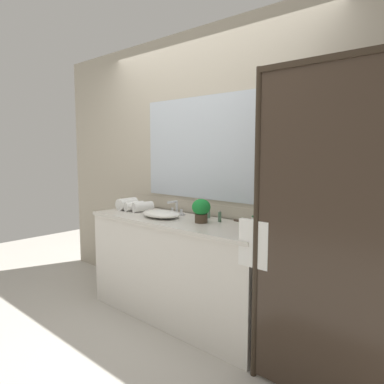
{
  "coord_description": "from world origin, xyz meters",
  "views": [
    {
      "loc": [
        2.17,
        -2.23,
        1.49
      ],
      "look_at": [
        0.15,
        0.0,
        1.15
      ],
      "focal_mm": 33.88,
      "sensor_mm": 36.0,
      "label": 1
    }
  ],
  "objects_px": {
    "sink_basin": "(161,214)",
    "amenity_bottle_body_wash": "(253,222)",
    "rolled_towel_far_edge": "(143,207)",
    "amenity_bottle_shampoo": "(220,216)",
    "amenity_bottle_lotion": "(209,214)",
    "rolled_towel_middle": "(134,206)",
    "faucet": "(176,210)",
    "rolled_towel_near_edge": "(127,204)",
    "potted_plant": "(201,209)"
  },
  "relations": [
    {
      "from": "sink_basin",
      "to": "amenity_bottle_body_wash",
      "type": "distance_m",
      "value": 0.87
    },
    {
      "from": "amenity_bottle_body_wash",
      "to": "rolled_towel_middle",
      "type": "height_order",
      "value": "amenity_bottle_body_wash"
    },
    {
      "from": "faucet",
      "to": "amenity_bottle_body_wash",
      "type": "bearing_deg",
      "value": -0.85
    },
    {
      "from": "amenity_bottle_shampoo",
      "to": "rolled_towel_near_edge",
      "type": "height_order",
      "value": "rolled_towel_near_edge"
    },
    {
      "from": "amenity_bottle_body_wash",
      "to": "amenity_bottle_lotion",
      "type": "bearing_deg",
      "value": 170.46
    },
    {
      "from": "amenity_bottle_body_wash",
      "to": "amenity_bottle_shampoo",
      "type": "bearing_deg",
      "value": 177.74
    },
    {
      "from": "rolled_towel_middle",
      "to": "rolled_towel_near_edge",
      "type": "bearing_deg",
      "value": -178.05
    },
    {
      "from": "amenity_bottle_shampoo",
      "to": "potted_plant",
      "type": "bearing_deg",
      "value": -125.89
    },
    {
      "from": "sink_basin",
      "to": "rolled_towel_near_edge",
      "type": "bearing_deg",
      "value": 173.19
    },
    {
      "from": "sink_basin",
      "to": "amenity_bottle_body_wash",
      "type": "relative_size",
      "value": 4.15
    },
    {
      "from": "amenity_bottle_lotion",
      "to": "rolled_towel_middle",
      "type": "xyz_separation_m",
      "value": [
        -0.81,
        -0.19,
        0.01
      ]
    },
    {
      "from": "amenity_bottle_lotion",
      "to": "potted_plant",
      "type": "bearing_deg",
      "value": -67.14
    },
    {
      "from": "amenity_bottle_lotion",
      "to": "amenity_bottle_shampoo",
      "type": "xyz_separation_m",
      "value": [
        0.18,
        -0.07,
        0.01
      ]
    },
    {
      "from": "potted_plant",
      "to": "amenity_bottle_body_wash",
      "type": "height_order",
      "value": "potted_plant"
    },
    {
      "from": "amenity_bottle_lotion",
      "to": "amenity_bottle_body_wash",
      "type": "distance_m",
      "value": 0.52
    },
    {
      "from": "rolled_towel_middle",
      "to": "potted_plant",
      "type": "bearing_deg",
      "value": -0.81
    },
    {
      "from": "amenity_bottle_body_wash",
      "to": "amenity_bottle_shampoo",
      "type": "xyz_separation_m",
      "value": [
        -0.33,
        0.01,
        0.0
      ]
    },
    {
      "from": "faucet",
      "to": "amenity_bottle_body_wash",
      "type": "xyz_separation_m",
      "value": [
        0.85,
        -0.01,
        0.0
      ]
    },
    {
      "from": "faucet",
      "to": "potted_plant",
      "type": "height_order",
      "value": "potted_plant"
    },
    {
      "from": "faucet",
      "to": "amenity_bottle_shampoo",
      "type": "distance_m",
      "value": 0.51
    },
    {
      "from": "rolled_towel_near_edge",
      "to": "rolled_towel_middle",
      "type": "bearing_deg",
      "value": 1.95
    },
    {
      "from": "faucet",
      "to": "rolled_towel_middle",
      "type": "bearing_deg",
      "value": -166.13
    },
    {
      "from": "potted_plant",
      "to": "rolled_towel_middle",
      "type": "xyz_separation_m",
      "value": [
        -0.89,
        0.01,
        -0.07
      ]
    },
    {
      "from": "sink_basin",
      "to": "amenity_bottle_lotion",
      "type": "bearing_deg",
      "value": 38.05
    },
    {
      "from": "amenity_bottle_lotion",
      "to": "amenity_bottle_shampoo",
      "type": "distance_m",
      "value": 0.19
    },
    {
      "from": "rolled_towel_far_edge",
      "to": "sink_basin",
      "type": "bearing_deg",
      "value": -14.12
    },
    {
      "from": "rolled_towel_far_edge",
      "to": "amenity_bottle_shampoo",
      "type": "bearing_deg",
      "value": 6.47
    },
    {
      "from": "amenity_bottle_body_wash",
      "to": "rolled_towel_middle",
      "type": "distance_m",
      "value": 1.32
    },
    {
      "from": "sink_basin",
      "to": "rolled_towel_far_edge",
      "type": "height_order",
      "value": "rolled_towel_far_edge"
    },
    {
      "from": "amenity_bottle_body_wash",
      "to": "rolled_towel_near_edge",
      "type": "relative_size",
      "value": 0.45
    },
    {
      "from": "sink_basin",
      "to": "potted_plant",
      "type": "bearing_deg",
      "value": 8.17
    },
    {
      "from": "faucet",
      "to": "rolled_towel_middle",
      "type": "height_order",
      "value": "faucet"
    },
    {
      "from": "amenity_bottle_body_wash",
      "to": "amenity_bottle_shampoo",
      "type": "relative_size",
      "value": 1.0
    },
    {
      "from": "sink_basin",
      "to": "amenity_bottle_lotion",
      "type": "distance_m",
      "value": 0.43
    },
    {
      "from": "rolled_towel_far_edge",
      "to": "amenity_bottle_lotion",
      "type": "bearing_deg",
      "value": 13.91
    },
    {
      "from": "amenity_bottle_lotion",
      "to": "amenity_bottle_shampoo",
      "type": "height_order",
      "value": "amenity_bottle_shampoo"
    },
    {
      "from": "faucet",
      "to": "amenity_bottle_body_wash",
      "type": "distance_m",
      "value": 0.85
    },
    {
      "from": "faucet",
      "to": "amenity_bottle_shampoo",
      "type": "bearing_deg",
      "value": 0.07
    },
    {
      "from": "amenity_bottle_lotion",
      "to": "rolled_towel_far_edge",
      "type": "height_order",
      "value": "rolled_towel_far_edge"
    },
    {
      "from": "faucet",
      "to": "rolled_towel_far_edge",
      "type": "xyz_separation_m",
      "value": [
        -0.36,
        -0.1,
        0.0
      ]
    },
    {
      "from": "sink_basin",
      "to": "rolled_towel_near_edge",
      "type": "xyz_separation_m",
      "value": [
        -0.58,
        0.07,
        0.03
      ]
    },
    {
      "from": "amenity_bottle_lotion",
      "to": "rolled_towel_middle",
      "type": "height_order",
      "value": "rolled_towel_middle"
    },
    {
      "from": "faucet",
      "to": "rolled_towel_middle",
      "type": "xyz_separation_m",
      "value": [
        -0.47,
        -0.12,
        0.0
      ]
    },
    {
      "from": "sink_basin",
      "to": "amenity_bottle_shampoo",
      "type": "height_order",
      "value": "amenity_bottle_shampoo"
    },
    {
      "from": "potted_plant",
      "to": "rolled_towel_far_edge",
      "type": "height_order",
      "value": "potted_plant"
    },
    {
      "from": "faucet",
      "to": "amenity_bottle_body_wash",
      "type": "height_order",
      "value": "faucet"
    },
    {
      "from": "potted_plant",
      "to": "rolled_towel_far_edge",
      "type": "relative_size",
      "value": 1.0
    },
    {
      "from": "faucet",
      "to": "rolled_towel_near_edge",
      "type": "relative_size",
      "value": 0.82
    },
    {
      "from": "amenity_bottle_shampoo",
      "to": "rolled_towel_middle",
      "type": "xyz_separation_m",
      "value": [
        -0.98,
        -0.12,
        0.0
      ]
    },
    {
      "from": "amenity_bottle_lotion",
      "to": "rolled_towel_near_edge",
      "type": "relative_size",
      "value": 0.35
    }
  ]
}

